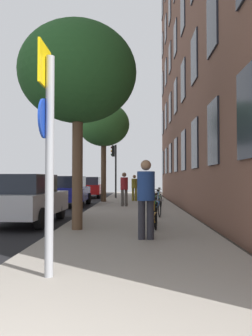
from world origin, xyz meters
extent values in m
plane|color=#332D28|center=(-2.40, 15.00, 0.00)|extent=(41.80, 41.80, 0.00)
cube|color=black|center=(-4.50, 15.00, 0.01)|extent=(7.00, 38.00, 0.01)
cube|color=gray|center=(1.10, 15.00, 0.06)|extent=(4.20, 38.00, 0.12)
cube|color=brown|center=(3.70, 14.50, 8.84)|extent=(0.50, 27.00, 17.68)
cube|color=#1E232D|center=(3.42, 5.12, 2.83)|extent=(0.06, 1.32, 1.89)
cube|color=#1E232D|center=(3.42, 8.25, 2.83)|extent=(0.06, 1.32, 1.89)
cube|color=#1E232D|center=(3.42, 11.38, 2.83)|extent=(0.06, 1.32, 1.89)
cube|color=#1E232D|center=(3.42, 14.50, 2.83)|extent=(0.06, 1.32, 1.89)
cube|color=#1E232D|center=(3.42, 17.62, 2.83)|extent=(0.06, 1.32, 1.89)
cube|color=#1E232D|center=(3.42, 20.75, 2.83)|extent=(0.06, 1.32, 1.89)
cube|color=#1E232D|center=(3.42, 23.88, 2.83)|extent=(0.06, 1.32, 1.89)
cube|color=#1E232D|center=(3.42, 27.00, 2.83)|extent=(0.06, 1.32, 1.89)
cube|color=#1E232D|center=(3.42, 8.25, 6.17)|extent=(0.06, 1.32, 1.89)
cube|color=#1E232D|center=(3.42, 11.38, 6.17)|extent=(0.06, 1.32, 1.89)
cube|color=#1E232D|center=(3.42, 14.50, 6.17)|extent=(0.06, 1.32, 1.89)
cube|color=#1E232D|center=(3.42, 17.62, 6.17)|extent=(0.06, 1.32, 1.89)
cube|color=#1E232D|center=(3.42, 20.75, 6.17)|extent=(0.06, 1.32, 1.89)
cube|color=#1E232D|center=(3.42, 23.88, 6.17)|extent=(0.06, 1.32, 1.89)
cube|color=#1E232D|center=(3.42, 27.00, 6.17)|extent=(0.06, 1.32, 1.89)
cube|color=#1E232D|center=(3.42, 14.50, 9.51)|extent=(0.06, 1.32, 1.89)
cube|color=#1E232D|center=(3.42, 17.62, 9.51)|extent=(0.06, 1.32, 1.89)
cube|color=#1E232D|center=(3.42, 20.75, 9.51)|extent=(0.06, 1.32, 1.89)
cube|color=#1E232D|center=(3.42, 23.88, 9.51)|extent=(0.06, 1.32, 1.89)
cube|color=#1E232D|center=(3.42, 27.00, 9.51)|extent=(0.06, 1.32, 1.89)
cube|color=#1E232D|center=(3.42, 20.75, 12.84)|extent=(0.06, 1.32, 1.89)
cube|color=#1E232D|center=(3.42, 23.88, 12.84)|extent=(0.06, 1.32, 1.89)
cube|color=#1E232D|center=(3.42, 27.00, 12.84)|extent=(0.06, 1.32, 1.89)
cube|color=#1E232D|center=(3.42, 27.00, 16.18)|extent=(0.06, 1.32, 1.89)
cylinder|color=gray|center=(-0.06, 2.97, 1.68)|extent=(0.12, 0.12, 3.11)
cube|color=yellow|center=(-0.14, 2.97, 3.09)|extent=(0.03, 0.60, 0.60)
cylinder|color=#14339E|center=(-0.14, 2.97, 2.34)|extent=(0.03, 0.56, 0.56)
cylinder|color=black|center=(-0.29, 22.76, 2.03)|extent=(0.12, 0.12, 3.82)
cube|color=black|center=(-0.47, 22.76, 3.49)|extent=(0.20, 0.24, 0.80)
sphere|color=#4B0707|center=(-0.58, 22.76, 3.75)|extent=(0.16, 0.16, 0.16)
sphere|color=orange|center=(-0.58, 22.76, 3.49)|extent=(0.16, 0.16, 0.16)
sphere|color=#083E11|center=(-0.58, 22.76, 3.23)|extent=(0.16, 0.16, 0.16)
cylinder|color=brown|center=(-0.43, 7.46, 1.78)|extent=(0.29, 0.29, 3.31)
ellipsoid|color=#235123|center=(-0.43, 7.46, 4.40)|extent=(3.22, 3.22, 2.74)
cylinder|color=brown|center=(-0.80, 18.81, 1.99)|extent=(0.32, 0.32, 3.74)
ellipsoid|color=#387533|center=(-0.80, 18.81, 4.79)|extent=(3.13, 3.13, 2.66)
torus|color=black|center=(1.69, 7.37, 0.43)|extent=(0.12, 0.62, 0.62)
torus|color=black|center=(1.56, 6.34, 0.43)|extent=(0.12, 0.62, 0.62)
cylinder|color=#C68C19|center=(1.62, 6.85, 0.60)|extent=(0.16, 0.88, 0.04)
cylinder|color=#C68C19|center=(1.59, 6.59, 0.52)|extent=(0.11, 0.54, 0.29)
cylinder|color=#C68C19|center=(1.60, 6.70, 0.84)|extent=(0.04, 0.04, 0.28)
cube|color=black|center=(1.60, 6.70, 1.00)|extent=(0.10, 0.24, 0.06)
cylinder|color=#4C4C4C|center=(1.69, 7.37, 0.92)|extent=(0.42, 0.08, 0.03)
torus|color=black|center=(1.79, 8.87, 0.45)|extent=(0.10, 0.67, 0.66)
torus|color=black|center=(1.70, 7.90, 0.45)|extent=(0.10, 0.67, 0.66)
cylinder|color=#267233|center=(1.74, 8.38, 0.63)|extent=(0.12, 0.83, 0.04)
cylinder|color=#267233|center=(1.72, 8.14, 0.55)|extent=(0.09, 0.50, 0.27)
cylinder|color=#267233|center=(1.73, 8.24, 0.88)|extent=(0.04, 0.04, 0.28)
cube|color=black|center=(1.73, 8.24, 1.04)|extent=(0.10, 0.24, 0.06)
cylinder|color=#4C4C4C|center=(1.79, 8.87, 0.96)|extent=(0.42, 0.07, 0.03)
torus|color=black|center=(1.93, 11.44, 0.46)|extent=(0.08, 0.68, 0.68)
torus|color=black|center=(2.00, 10.46, 0.46)|extent=(0.08, 0.68, 0.68)
cylinder|color=#194C99|center=(1.96, 10.95, 0.65)|extent=(0.10, 0.83, 0.04)
cylinder|color=#194C99|center=(1.98, 10.71, 0.56)|extent=(0.08, 0.51, 0.27)
cylinder|color=#194C99|center=(1.97, 10.81, 0.90)|extent=(0.04, 0.04, 0.28)
cube|color=black|center=(1.97, 10.81, 1.06)|extent=(0.10, 0.24, 0.06)
cylinder|color=#4C4C4C|center=(1.93, 11.44, 0.98)|extent=(0.42, 0.06, 0.03)
torus|color=black|center=(2.24, 15.61, 0.45)|extent=(0.10, 0.66, 0.65)
torus|color=black|center=(2.33, 14.62, 0.45)|extent=(0.10, 0.66, 0.65)
cylinder|color=#267233|center=(2.29, 15.11, 0.63)|extent=(0.12, 0.85, 0.04)
cylinder|color=#267233|center=(2.31, 14.86, 0.55)|extent=(0.09, 0.51, 0.28)
cylinder|color=#267233|center=(2.30, 14.96, 0.87)|extent=(0.04, 0.04, 0.28)
cube|color=black|center=(2.30, 14.96, 1.03)|extent=(0.10, 0.24, 0.06)
cylinder|color=#4C4C4C|center=(2.24, 15.61, 0.95)|extent=(0.42, 0.07, 0.03)
cylinder|color=#26262D|center=(1.29, 5.97, 0.56)|extent=(0.16, 0.16, 0.88)
cylinder|color=#26262D|center=(1.49, 5.97, 0.56)|extent=(0.16, 0.16, 0.88)
cylinder|color=navy|center=(1.39, 5.97, 1.33)|extent=(0.54, 0.54, 0.66)
sphere|color=#936B4C|center=(1.39, 5.97, 1.80)|extent=(0.24, 0.24, 0.24)
cylinder|color=#4C4742|center=(0.48, 15.35, 0.53)|extent=(0.15, 0.15, 0.82)
cylinder|color=#4C4742|center=(0.66, 15.35, 0.53)|extent=(0.15, 0.15, 0.82)
cylinder|color=maroon|center=(0.57, 15.35, 1.25)|extent=(0.52, 0.52, 0.62)
sphere|color=brown|center=(0.57, 15.35, 1.70)|extent=(0.22, 0.22, 0.22)
cylinder|color=olive|center=(0.97, 19.64, 0.51)|extent=(0.15, 0.15, 0.79)
cylinder|color=olive|center=(1.15, 19.64, 0.51)|extent=(0.15, 0.15, 0.79)
cylinder|color=olive|center=(1.06, 19.64, 1.20)|extent=(0.49, 0.49, 0.59)
sphere|color=#936B4C|center=(1.06, 19.64, 1.63)|extent=(0.21, 0.21, 0.21)
cube|color=#B7B7BC|center=(-2.45, 9.41, 0.68)|extent=(1.93, 4.27, 0.70)
cube|color=#1E232D|center=(-2.45, 9.20, 1.33)|extent=(1.59, 2.41, 0.60)
cylinder|color=black|center=(-3.28, 10.76, 0.33)|extent=(0.22, 0.64, 0.64)
cylinder|color=black|center=(-1.62, 10.76, 0.33)|extent=(0.22, 0.64, 0.64)
cylinder|color=black|center=(-1.62, 8.06, 0.33)|extent=(0.22, 0.64, 0.64)
cube|color=navy|center=(-2.44, 16.86, 0.68)|extent=(1.96, 4.31, 0.70)
cube|color=#1E232D|center=(-2.44, 16.65, 1.33)|extent=(1.60, 2.43, 0.60)
cylinder|color=black|center=(-3.26, 18.21, 0.33)|extent=(0.22, 0.64, 0.64)
cylinder|color=black|center=(-1.62, 18.21, 0.33)|extent=(0.22, 0.64, 0.64)
cylinder|color=black|center=(-3.26, 15.50, 0.33)|extent=(0.22, 0.64, 0.64)
cylinder|color=black|center=(-1.62, 15.50, 0.33)|extent=(0.22, 0.64, 0.64)
cube|color=red|center=(-2.47, 25.22, 0.68)|extent=(1.95, 4.38, 0.70)
cube|color=#2D3847|center=(-2.47, 25.01, 1.33)|extent=(1.59, 2.47, 0.60)
cylinder|color=black|center=(-3.29, 26.61, 0.33)|extent=(0.22, 0.64, 0.64)
cylinder|color=black|center=(-1.66, 26.61, 0.33)|extent=(0.22, 0.64, 0.64)
cylinder|color=black|center=(-3.29, 23.84, 0.33)|extent=(0.22, 0.64, 0.64)
cylinder|color=black|center=(-1.66, 23.84, 0.33)|extent=(0.22, 0.64, 0.64)
camera|label=1|loc=(1.16, -1.82, 1.49)|focal=36.67mm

